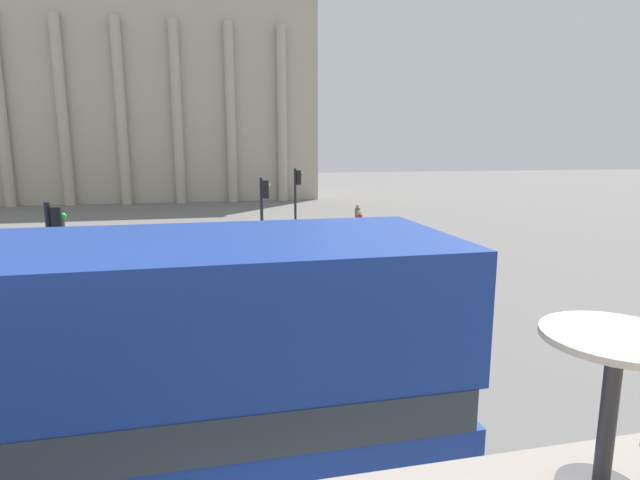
{
  "coord_description": "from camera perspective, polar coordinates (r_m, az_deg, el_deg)",
  "views": [
    {
      "loc": [
        -0.37,
        -1.98,
        4.98
      ],
      "look_at": [
        3.54,
        15.59,
        1.67
      ],
      "focal_mm": 28.0,
      "sensor_mm": 36.0,
      "label": 1
    }
  ],
  "objects": [
    {
      "name": "cafe_dining_table",
      "position": [
        2.48,
        30.44,
        -13.46
      ],
      "size": [
        0.6,
        0.6,
        0.73
      ],
      "color": "#2D2D30",
      "rests_on": "cafe_floor_slab"
    },
    {
      "name": "plaza_building_left",
      "position": [
        56.32,
        -20.64,
        14.61
      ],
      "size": [
        36.26,
        16.13,
        19.42
      ],
      "color": "#B2A893",
      "rests_on": "ground_plane"
    },
    {
      "name": "traffic_light_near",
      "position": [
        11.89,
        -27.89,
        -2.65
      ],
      "size": [
        0.42,
        0.24,
        3.89
      ],
      "color": "black",
      "rests_on": "ground_plane"
    },
    {
      "name": "traffic_light_mid",
      "position": [
        19.53,
        -6.46,
        3.15
      ],
      "size": [
        0.42,
        0.24,
        3.87
      ],
      "color": "black",
      "rests_on": "ground_plane"
    },
    {
      "name": "traffic_light_far",
      "position": [
        24.87,
        -2.68,
        4.96
      ],
      "size": [
        0.42,
        0.24,
        4.01
      ],
      "color": "black",
      "rests_on": "ground_plane"
    },
    {
      "name": "car_navy",
      "position": [
        23.84,
        -21.66,
        -0.66
      ],
      "size": [
        4.2,
        1.93,
        1.35
      ],
      "rotation": [
        0.0,
        0.0,
        3.32
      ],
      "color": "black",
      "rests_on": "ground_plane"
    },
    {
      "name": "pedestrian_red",
      "position": [
        26.66,
        4.52,
        1.81
      ],
      "size": [
        0.32,
        0.32,
        1.73
      ],
      "rotation": [
        0.0,
        0.0,
        2.65
      ],
      "color": "#282B33",
      "rests_on": "ground_plane"
    },
    {
      "name": "pedestrian_black",
      "position": [
        20.87,
        -28.27,
        -2.07
      ],
      "size": [
        0.32,
        0.32,
        1.6
      ],
      "rotation": [
        0.0,
        0.0,
        0.74
      ],
      "color": "#282B33",
      "rests_on": "ground_plane"
    },
    {
      "name": "pedestrian_olive",
      "position": [
        29.8,
        4.29,
        2.72
      ],
      "size": [
        0.32,
        0.32,
        1.73
      ],
      "rotation": [
        0.0,
        0.0,
        0.03
      ],
      "color": "#282B33",
      "rests_on": "ground_plane"
    }
  ]
}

